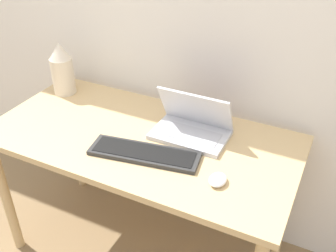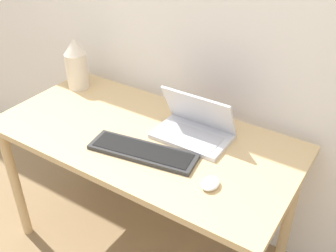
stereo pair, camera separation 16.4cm
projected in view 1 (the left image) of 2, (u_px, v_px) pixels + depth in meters
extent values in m
cube|color=tan|center=(141.00, 139.00, 1.76)|extent=(1.39, 0.68, 0.03)
cylinder|color=tan|center=(6.00, 197.00, 1.98)|extent=(0.05, 0.05, 0.72)
cylinder|color=tan|center=(76.00, 139.00, 2.42)|extent=(0.05, 0.05, 0.72)
cylinder|color=tan|center=(285.00, 204.00, 1.94)|extent=(0.05, 0.05, 0.72)
cube|color=silver|center=(190.00, 135.00, 1.75)|extent=(0.33, 0.21, 0.02)
cube|color=#B7B7BC|center=(189.00, 134.00, 1.73)|extent=(0.27, 0.12, 0.00)
cube|color=silver|center=(196.00, 109.00, 1.73)|extent=(0.33, 0.11, 0.19)
cube|color=black|center=(197.00, 107.00, 1.73)|extent=(0.29, 0.08, 0.16)
cube|color=#2D2D2D|center=(144.00, 153.00, 1.63)|extent=(0.48, 0.21, 0.02)
cube|color=black|center=(144.00, 151.00, 1.62)|extent=(0.44, 0.18, 0.00)
ellipsoid|color=white|center=(218.00, 180.00, 1.48)|extent=(0.07, 0.09, 0.03)
cylinder|color=beige|center=(63.00, 76.00, 2.05)|extent=(0.12, 0.12, 0.19)
cone|color=beige|center=(59.00, 51.00, 1.98)|extent=(0.11, 0.11, 0.08)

